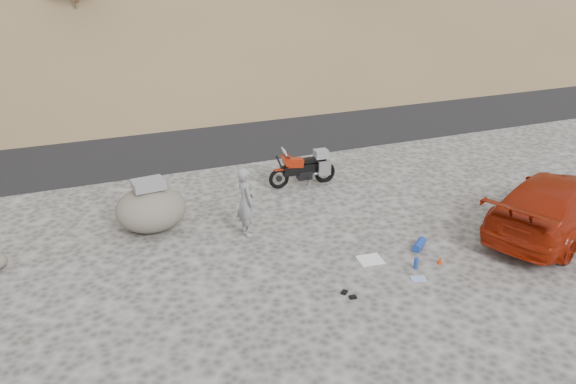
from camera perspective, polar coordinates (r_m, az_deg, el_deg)
name	(u,v)px	position (r m, az deg, el deg)	size (l,w,h in m)	color
ground	(318,244)	(12.87, 3.04, -5.26)	(140.00, 140.00, 0.00)	#423F3D
road	(217,132)	(20.75, -7.27, 6.09)	(120.00, 7.00, 0.05)	black
motorcycle	(306,168)	(15.77, 1.80, 2.45)	(2.00, 0.60, 1.19)	black
man	(247,233)	(13.33, -4.22, -4.22)	(0.61, 0.40, 1.66)	gray
red_car	(550,230)	(14.85, 25.09, -3.51)	(1.92, 4.72, 1.37)	maroon
boulder	(151,209)	(13.63, -13.75, -1.65)	(1.79, 1.58, 1.25)	#59554C
gear_white_cloth	(370,260)	(12.35, 8.35, -6.83)	(0.52, 0.46, 0.02)	white
gear_blue_mat	(419,245)	(12.96, 13.19, -5.23)	(0.19, 0.19, 0.47)	#193796
gear_bottle	(416,263)	(12.17, 12.87, -7.07)	(0.09, 0.09, 0.25)	#193796
gear_funnel	(440,260)	(12.50, 15.20, -6.71)	(0.12, 0.12, 0.15)	red
gear_glove_a	(353,297)	(11.09, 6.60, -10.55)	(0.14, 0.10, 0.04)	black
gear_glove_b	(344,292)	(11.20, 5.75, -10.09)	(0.13, 0.10, 0.04)	black
gear_blue_cloth	(419,279)	(11.89, 13.12, -8.57)	(0.31, 0.22, 0.01)	#8AA3D6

